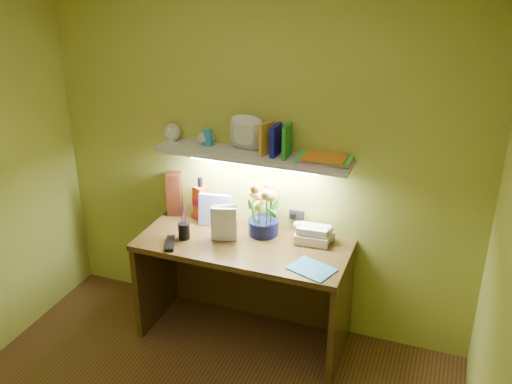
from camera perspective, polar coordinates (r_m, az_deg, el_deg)
desk at (r=3.96m, az=-1.28°, el=-9.86°), size 1.40×0.60×0.75m
flower_bouquet at (r=3.80m, az=0.75°, el=-1.75°), size 0.30×0.30×0.36m
telephone at (r=3.77m, az=5.72°, el=-4.06°), size 0.23×0.18×0.13m
desk_clock at (r=3.79m, az=7.31°, el=-4.48°), size 0.09×0.06×0.08m
whisky_bottle at (r=4.03m, az=-5.54°, el=-0.63°), size 0.11×0.11×0.32m
whisky_box at (r=4.13m, az=-8.16°, el=-0.17°), size 0.13×0.13×0.31m
pen_cup at (r=3.81m, az=-7.24°, el=-3.34°), size 0.08×0.08×0.19m
art_card at (r=3.95m, az=-4.11°, el=-1.82°), size 0.23×0.08×0.23m
tv_remote at (r=3.78m, az=-8.58°, el=-5.10°), size 0.13×0.20×0.02m
blue_folder at (r=3.49m, az=5.59°, el=-7.67°), size 0.31×0.27×0.01m
desk_book_a at (r=3.80m, az=-4.49°, el=-2.95°), size 0.16×0.10×0.23m
desk_book_b at (r=3.76m, az=-4.56°, el=-3.22°), size 0.17×0.06×0.24m
wall_shelf at (r=3.67m, az=-0.18°, el=4.19°), size 1.32×0.32×0.24m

